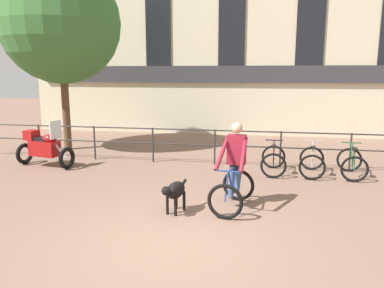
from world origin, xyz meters
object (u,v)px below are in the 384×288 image
at_px(cyclist_with_bike, 234,170).
at_px(parked_motorcycle, 44,147).
at_px(parked_bicycle_near_lamp, 273,160).
at_px(parked_bicycle_mid_right, 352,163).
at_px(dog, 175,191).
at_px(parked_bicycle_mid_left, 312,162).

relative_size(cyclist_with_bike, parked_motorcycle, 0.96).
height_order(parked_bicycle_near_lamp, parked_bicycle_mid_right, same).
bearing_deg(dog, parked_bicycle_near_lamp, 76.28).
bearing_deg(parked_bicycle_near_lamp, parked_motorcycle, 5.58).
distance_m(parked_motorcycle, parked_bicycle_near_lamp, 6.49).
xyz_separation_m(dog, parked_motorcycle, (-4.52, 2.90, 0.13)).
xyz_separation_m(parked_motorcycle, parked_bicycle_mid_left, (7.47, 0.41, -0.20)).
xyz_separation_m(parked_motorcycle, parked_bicycle_near_lamp, (6.47, 0.41, -0.20)).
bearing_deg(parked_bicycle_mid_right, cyclist_with_bike, 50.03).
bearing_deg(parked_bicycle_mid_left, parked_motorcycle, 9.83).
distance_m(cyclist_with_bike, parked_bicycle_mid_right, 4.01).
bearing_deg(parked_bicycle_mid_left, parked_bicycle_near_lamp, 6.66).
relative_size(parked_motorcycle, parked_bicycle_near_lamp, 1.56).
relative_size(parked_bicycle_near_lamp, parked_bicycle_mid_left, 0.96).
bearing_deg(cyclist_with_bike, parked_bicycle_mid_right, 53.70).
xyz_separation_m(parked_bicycle_near_lamp, parked_bicycle_mid_right, (1.99, 0.00, 0.00)).
relative_size(dog, parked_motorcycle, 0.50).
bearing_deg(parked_bicycle_near_lamp, dog, 61.39).
relative_size(cyclist_with_bike, parked_bicycle_mid_left, 1.44).
distance_m(dog, parked_bicycle_mid_left, 4.44).
bearing_deg(parked_motorcycle, parked_bicycle_near_lamp, -74.74).
xyz_separation_m(cyclist_with_bike, parked_motorcycle, (-5.61, 2.38, -0.20)).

